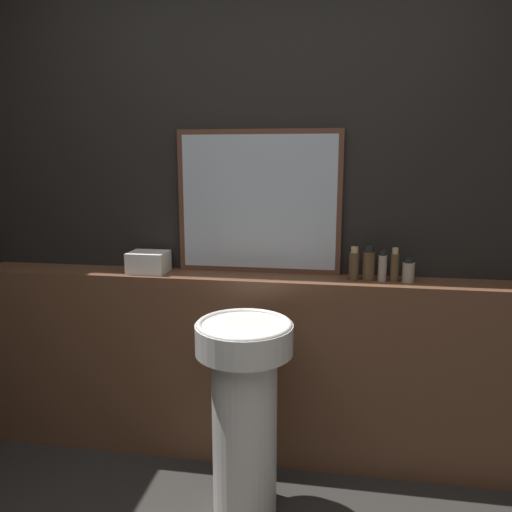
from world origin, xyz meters
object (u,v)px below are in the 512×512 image
Objects in this scene: conditioner_bottle at (369,265)px; body_wash_bottle at (395,266)px; pedestal_sink at (244,404)px; mirror at (259,202)px; hand_soap_bottle at (408,271)px; towel_stack at (149,262)px; lotion_bottle at (382,267)px; shampoo_bottle at (354,265)px.

conditioner_bottle is 0.12m from body_wash_bottle.
pedestal_sink is at bearing -141.25° from conditioner_bottle.
body_wash_bottle is at bearing -8.12° from mirror.
towel_stack is at bearing 180.00° from hand_soap_bottle.
lotion_bottle is 1.33× the size of hand_soap_bottle.
shampoo_bottle is at bearing -11.24° from mirror.
shampoo_bottle reaches higher than towel_stack.
shampoo_bottle is 0.96× the size of conditioner_bottle.
pedestal_sink is 0.86m from towel_stack.
body_wash_bottle is at bearing 33.15° from pedestal_sink.
towel_stack is at bearing -170.31° from mirror.
conditioner_bottle is 0.18m from hand_soap_bottle.
mirror is 0.78m from hand_soap_bottle.
conditioner_bottle is at bearing 38.75° from pedestal_sink.
body_wash_bottle is at bearing 0.00° from conditioner_bottle.
hand_soap_bottle is at bearing 0.00° from lotion_bottle.
mirror is 0.66m from lotion_bottle.
lotion_bottle is at bearing 0.00° from conditioner_bottle.
body_wash_bottle is (1.19, -0.00, 0.02)m from towel_stack.
mirror reaches higher than lotion_bottle.
shampoo_bottle is (0.44, 0.41, 0.53)m from pedestal_sink.
conditioner_bottle reaches higher than hand_soap_bottle.
hand_soap_bottle is (0.25, 0.00, -0.02)m from shampoo_bottle.
mirror is at bearing 9.69° from towel_stack.
lotion_bottle is at bearing -8.85° from mirror.
hand_soap_bottle is at bearing 0.00° from body_wash_bottle.
conditioner_bottle is at bearing -0.00° from shampoo_bottle.
body_wash_bottle is (0.65, -0.09, -0.28)m from mirror.
lotion_bottle is at bearing -0.00° from towel_stack.
conditioner_bottle reaches higher than shampoo_bottle.
hand_soap_bottle is at bearing 0.00° from shampoo_bottle.
shampoo_bottle is 0.25m from hand_soap_bottle.
mirror is at bearing 168.76° from shampoo_bottle.
lotion_bottle is (1.14, -0.00, 0.02)m from towel_stack.
conditioner_bottle reaches higher than pedestal_sink.
body_wash_bottle is (0.12, 0.00, -0.00)m from conditioner_bottle.
shampoo_bottle is 1.42× the size of hand_soap_bottle.
shampoo_bottle is 0.13m from lotion_bottle.
towel_stack is at bearing 143.90° from pedestal_sink.
pedestal_sink is 5.17× the size of conditioner_bottle.
lotion_bottle reaches higher than towel_stack.
body_wash_bottle is 0.07m from hand_soap_bottle.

